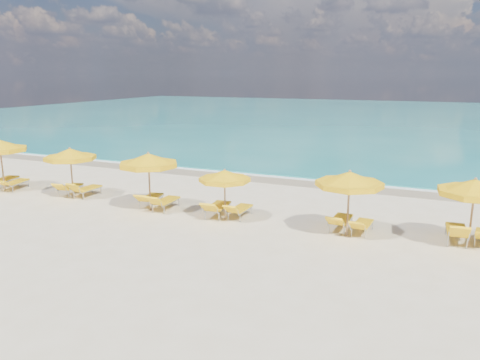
% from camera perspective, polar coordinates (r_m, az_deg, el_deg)
% --- Properties ---
extents(ground_plane, '(120.00, 120.00, 0.00)m').
position_cam_1_polar(ground_plane, '(19.51, -1.76, -4.34)').
color(ground_plane, beige).
extents(ocean, '(120.00, 80.00, 0.30)m').
position_cam_1_polar(ocean, '(65.59, 16.54, 7.28)').
color(ocean, '#167B79').
rests_on(ocean, ground).
extents(wet_sand_band, '(120.00, 2.60, 0.01)m').
position_cam_1_polar(wet_sand_band, '(26.17, 5.15, 0.07)').
color(wet_sand_band, tan).
rests_on(wet_sand_band, ground).
extents(foam_line, '(120.00, 1.20, 0.03)m').
position_cam_1_polar(foam_line, '(26.91, 5.69, 0.42)').
color(foam_line, white).
rests_on(foam_line, ground).
extents(whitecap_near, '(14.00, 0.36, 0.05)m').
position_cam_1_polar(whitecap_near, '(37.07, 1.04, 3.90)').
color(whitecap_near, white).
rests_on(whitecap_near, ground).
extents(whitecap_far, '(18.00, 0.30, 0.05)m').
position_cam_1_polar(whitecap_far, '(41.25, 23.33, 3.77)').
color(whitecap_far, white).
rests_on(whitecap_far, ground).
extents(umbrella_0, '(3.38, 3.38, 2.61)m').
position_cam_1_polar(umbrella_0, '(26.30, -27.23, 3.69)').
color(umbrella_0, '#9E774F').
rests_on(umbrella_0, ground).
extents(umbrella_1, '(2.57, 2.57, 2.41)m').
position_cam_1_polar(umbrella_1, '(23.31, -20.01, 2.92)').
color(umbrella_1, '#9E774F').
rests_on(umbrella_1, ground).
extents(umbrella_2, '(2.97, 2.97, 2.55)m').
position_cam_1_polar(umbrella_2, '(20.10, -11.10, 2.33)').
color(umbrella_2, '#9E774F').
rests_on(umbrella_2, ground).
extents(umbrella_3, '(2.74, 2.74, 2.10)m').
position_cam_1_polar(umbrella_3, '(18.53, -1.88, 0.45)').
color(umbrella_3, '#9E774F').
rests_on(umbrella_3, ground).
extents(umbrella_4, '(2.79, 2.79, 2.45)m').
position_cam_1_polar(umbrella_4, '(16.99, 13.21, 0.02)').
color(umbrella_4, '#9E774F').
rests_on(umbrella_4, ground).
extents(umbrella_5, '(2.98, 2.98, 2.42)m').
position_cam_1_polar(umbrella_5, '(17.32, 26.70, -0.87)').
color(umbrella_5, '#9E774F').
rests_on(umbrella_5, ground).
extents(lounger_0_left, '(1.02, 2.08, 0.88)m').
position_cam_1_polar(lounger_0_left, '(27.16, -26.84, -0.28)').
color(lounger_0_left, '#A5A8AD').
rests_on(lounger_0_left, ground).
extents(lounger_0_right, '(0.95, 1.98, 0.72)m').
position_cam_1_polar(lounger_0_right, '(26.35, -25.71, -0.58)').
color(lounger_0_right, '#A5A8AD').
rests_on(lounger_0_right, ground).
extents(lounger_1_left, '(0.90, 1.87, 0.79)m').
position_cam_1_polar(lounger_1_left, '(24.26, -19.99, -1.15)').
color(lounger_1_left, '#A5A8AD').
rests_on(lounger_1_left, ground).
extents(lounger_1_right, '(0.66, 1.82, 0.87)m').
position_cam_1_polar(lounger_1_right, '(23.58, -18.14, -1.37)').
color(lounger_1_right, '#A5A8AD').
rests_on(lounger_1_right, ground).
extents(lounger_2_left, '(0.91, 1.94, 0.79)m').
position_cam_1_polar(lounger_2_left, '(21.20, -10.81, -2.52)').
color(lounger_2_left, '#A5A8AD').
rests_on(lounger_2_left, ground).
extents(lounger_2_right, '(0.67, 1.88, 0.85)m').
position_cam_1_polar(lounger_2_right, '(20.52, -9.07, -2.95)').
color(lounger_2_right, '#A5A8AD').
rests_on(lounger_2_right, ground).
extents(lounger_3_left, '(0.85, 2.05, 0.87)m').
position_cam_1_polar(lounger_3_left, '(19.38, -2.76, -3.72)').
color(lounger_3_left, '#A5A8AD').
rests_on(lounger_3_left, ground).
extents(lounger_3_right, '(0.64, 1.77, 0.78)m').
position_cam_1_polar(lounger_3_right, '(19.19, -0.03, -3.96)').
color(lounger_3_right, '#A5A8AD').
rests_on(lounger_3_right, ground).
extents(lounger_4_left, '(0.71, 1.94, 0.82)m').
position_cam_1_polar(lounger_4_left, '(18.11, 12.14, -5.23)').
color(lounger_4_left, '#A5A8AD').
rests_on(lounger_4_left, ground).
extents(lounger_4_right, '(0.68, 1.75, 0.75)m').
position_cam_1_polar(lounger_4_right, '(17.87, 14.65, -5.69)').
color(lounger_4_right, '#A5A8AD').
rests_on(lounger_4_right, ground).
extents(lounger_5_left, '(0.77, 2.00, 0.93)m').
position_cam_1_polar(lounger_5_left, '(18.12, 24.85, -6.11)').
color(lounger_5_left, '#A5A8AD').
rests_on(lounger_5_left, ground).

